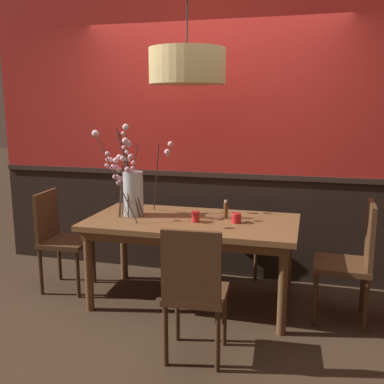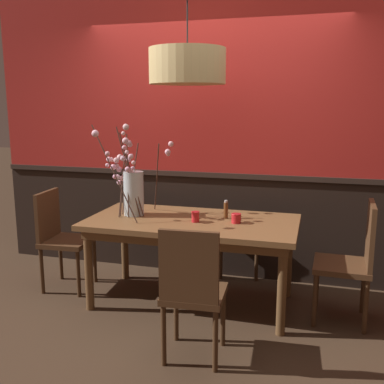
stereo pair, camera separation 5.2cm
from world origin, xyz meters
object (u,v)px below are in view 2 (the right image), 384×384
at_px(chair_head_east_end, 353,257).
at_px(condiment_bottle, 226,210).
at_px(chair_far_side_right, 241,223).
at_px(chair_near_side_right, 192,288).
at_px(candle_holder_nearer_center, 195,217).
at_px(candle_holder_nearer_edge, 236,218).
at_px(pendant_lamp, 187,66).
at_px(chair_head_west_end, 60,234).
at_px(dining_table, 192,229).
at_px(vase_with_blossoms, 132,189).

bearing_deg(chair_head_east_end, condiment_bottle, 173.99).
bearing_deg(chair_far_side_right, chair_head_east_end, -39.33).
height_order(chair_near_side_right, candle_holder_nearer_center, chair_near_side_right).
xyz_separation_m(candle_holder_nearer_edge, condiment_bottle, (-0.11, 0.13, 0.03)).
bearing_deg(condiment_bottle, pendant_lamp, -161.29).
xyz_separation_m(chair_near_side_right, chair_head_east_end, (1.06, 0.90, 0.01)).
bearing_deg(chair_far_side_right, pendant_lamp, -110.97).
bearing_deg(pendant_lamp, chair_head_west_end, -179.07).
xyz_separation_m(dining_table, condiment_bottle, (0.27, 0.12, 0.16)).
distance_m(chair_far_side_right, chair_head_east_end, 1.34).
height_order(vase_with_blossoms, candle_holder_nearer_center, vase_with_blossoms).
height_order(chair_far_side_right, candle_holder_nearer_edge, chair_far_side_right).
height_order(chair_near_side_right, chair_head_east_end, chair_head_east_end).
bearing_deg(chair_near_side_right, pendant_lamp, 108.03).
relative_size(chair_head_east_end, candle_holder_nearer_center, 10.91).
bearing_deg(chair_head_west_end, candle_holder_nearer_edge, -0.21).
distance_m(chair_far_side_right, candle_holder_nearer_edge, 0.92).
bearing_deg(chair_head_east_end, chair_far_side_right, 140.67).
bearing_deg(candle_holder_nearer_edge, chair_far_side_right, 96.72).
xyz_separation_m(chair_head_west_end, pendant_lamp, (1.24, 0.02, 1.50)).
bearing_deg(chair_near_side_right, candle_holder_nearer_edge, 81.42).
bearing_deg(condiment_bottle, vase_with_blossoms, -172.38).
relative_size(chair_head_west_end, chair_head_east_end, 0.95).
distance_m(chair_head_west_end, vase_with_blossoms, 0.87).
bearing_deg(chair_far_side_right, candle_holder_nearer_center, -104.07).
relative_size(chair_head_west_end, chair_far_side_right, 1.01).
relative_size(dining_table, vase_with_blossoms, 2.20).
xyz_separation_m(candle_holder_nearer_center, pendant_lamp, (-0.09, 0.08, 1.22)).
xyz_separation_m(chair_head_east_end, condiment_bottle, (-1.05, 0.11, 0.29)).
relative_size(chair_far_side_right, candle_holder_nearer_center, 10.26).
bearing_deg(chair_head_east_end, chair_head_west_end, -179.66).
xyz_separation_m(chair_head_west_end, chair_near_side_right, (1.54, -0.88, 0.01)).
distance_m(chair_near_side_right, candle_holder_nearer_center, 0.89).
xyz_separation_m(dining_table, vase_with_blossoms, (-0.55, 0.01, 0.32)).
height_order(chair_far_side_right, vase_with_blossoms, vase_with_blossoms).
height_order(chair_head_west_end, condiment_bottle, chair_head_west_end).
height_order(dining_table, chair_head_east_end, chair_head_east_end).
bearing_deg(condiment_bottle, chair_head_east_end, -6.01).
xyz_separation_m(chair_head_west_end, condiment_bottle, (1.56, 0.13, 0.31)).
height_order(chair_head_west_end, chair_head_east_end, chair_head_east_end).
relative_size(dining_table, candle_holder_nearer_edge, 21.42).
relative_size(vase_with_blossoms, candle_holder_nearer_center, 9.01).
bearing_deg(chair_far_side_right, chair_near_side_right, -90.97).
distance_m(condiment_bottle, pendant_lamp, 1.24).
height_order(chair_head_east_end, vase_with_blossoms, vase_with_blossoms).
bearing_deg(dining_table, condiment_bottle, 24.35).
height_order(candle_holder_nearer_center, pendant_lamp, pendant_lamp).
distance_m(dining_table, condiment_bottle, 0.34).
relative_size(dining_table, chair_head_east_end, 1.82).
bearing_deg(candle_holder_nearer_edge, candle_holder_nearer_center, -170.46).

